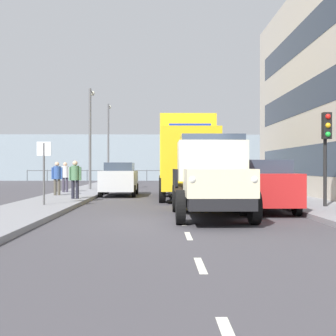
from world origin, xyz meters
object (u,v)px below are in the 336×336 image
at_px(lamp_post_promenade, 90,129).
at_px(lamp_post_far, 108,136).
at_px(lorry_cargo_yellow, 186,155).
at_px(pedestrian_by_lamp, 65,175).
at_px(street_sign, 44,162).
at_px(pedestrian_near_railing, 57,176).
at_px(pedestrian_with_bag, 75,176).
at_px(car_silver_oppositeside_0, 120,178).
at_px(car_red_kerbside_near, 261,185).
at_px(car_grey_kerbside_1, 231,180).
at_px(traffic_light_near, 326,138).
at_px(truck_vintage_cream, 212,178).

relative_size(lamp_post_promenade, lamp_post_far, 0.92).
relative_size(lorry_cargo_yellow, lamp_post_far, 1.24).
height_order(pedestrian_by_lamp, street_sign, street_sign).
relative_size(pedestrian_near_railing, lamp_post_far, 0.24).
relative_size(pedestrian_with_bag, lamp_post_promenade, 0.27).
bearing_deg(car_silver_oppositeside_0, lamp_post_far, -80.93).
height_order(pedestrian_with_bag, lamp_post_far, lamp_post_far).
bearing_deg(street_sign, car_red_kerbside_near, 171.68).
relative_size(pedestrian_near_railing, lamp_post_promenade, 0.26).
bearing_deg(pedestrian_by_lamp, car_grey_kerbside_1, 161.10).
height_order(pedestrian_with_bag, traffic_light_near, traffic_light_near).
relative_size(pedestrian_with_bag, lamp_post_far, 0.24).
distance_m(car_grey_kerbside_1, pedestrian_near_railing, 8.28).
distance_m(pedestrian_with_bag, lamp_post_promenade, 8.43).
distance_m(lorry_cargo_yellow, pedestrian_by_lamp, 6.86).
distance_m(truck_vintage_cream, street_sign, 6.41).
distance_m(car_silver_oppositeside_0, pedestrian_by_lamp, 3.07).
xyz_separation_m(pedestrian_by_lamp, street_sign, (-0.95, 7.87, 0.60)).
height_order(car_grey_kerbside_1, lamp_post_promenade, lamp_post_promenade).
relative_size(car_red_kerbside_near, lamp_post_promenade, 0.68).
height_order(lorry_cargo_yellow, lamp_post_far, lamp_post_far).
bearing_deg(pedestrian_by_lamp, car_silver_oppositeside_0, 166.28).
height_order(pedestrian_with_bag, pedestrian_near_railing, pedestrian_with_bag).
bearing_deg(car_silver_oppositeside_0, pedestrian_near_railing, 34.07).
height_order(car_grey_kerbside_1, street_sign, street_sign).
bearing_deg(car_red_kerbside_near, lamp_post_far, -70.88).
height_order(traffic_light_near, lamp_post_promenade, lamp_post_promenade).
height_order(pedestrian_by_lamp, traffic_light_near, traffic_light_near).
relative_size(truck_vintage_cream, pedestrian_by_lamp, 3.53).
height_order(car_silver_oppositeside_0, pedestrian_by_lamp, pedestrian_by_lamp).
xyz_separation_m(truck_vintage_cream, lamp_post_far, (5.86, -24.15, 2.90)).
distance_m(car_grey_kerbside_1, street_sign, 9.04).
distance_m(pedestrian_near_railing, lamp_post_promenade, 6.31).
bearing_deg(lamp_post_promenade, car_red_kerbside_near, 122.32).
bearing_deg(street_sign, pedestrian_with_bag, -100.34).
distance_m(pedestrian_near_railing, pedestrian_by_lamp, 2.63).
bearing_deg(car_red_kerbside_near, pedestrian_with_bag, -30.11).
bearing_deg(lamp_post_promenade, lamp_post_far, -89.31).
bearing_deg(pedestrian_with_bag, lamp_post_far, -87.65).
bearing_deg(lamp_post_far, pedestrian_with_bag, 92.35).
height_order(car_grey_kerbside_1, traffic_light_near, traffic_light_near).
xyz_separation_m(car_red_kerbside_near, car_silver_oppositeside_0, (5.48, -8.24, -0.00)).
height_order(lorry_cargo_yellow, lamp_post_promenade, lamp_post_promenade).
distance_m(car_red_kerbside_near, lamp_post_promenade, 14.50).
distance_m(pedestrian_by_lamp, lamp_post_far, 13.65).
xyz_separation_m(car_red_kerbside_near, lamp_post_promenade, (7.59, -12.00, 2.90)).
distance_m(truck_vintage_cream, lorry_cargo_yellow, 8.48).
xyz_separation_m(truck_vintage_cream, pedestrian_by_lamp, (6.60, -10.85, -0.09)).
xyz_separation_m(lorry_cargo_yellow, lamp_post_far, (5.59, -15.72, 2.01)).
height_order(pedestrian_near_railing, lamp_post_far, lamp_post_far).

